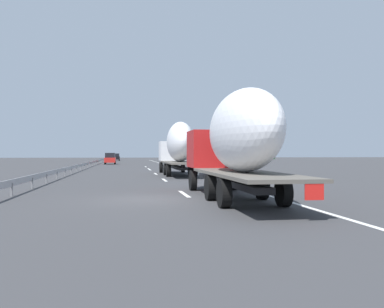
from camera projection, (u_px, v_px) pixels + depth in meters
The scene contains 17 objects.
ground_plane at pixel (133, 167), 56.98m from camera, with size 260.00×260.00×0.00m, color #38383A.
lane_stripe_0 at pixel (184, 194), 19.73m from camera, with size 3.20×0.20×0.01m, color white.
lane_stripe_1 at pixel (164, 180), 29.96m from camera, with size 3.20×0.20×0.01m, color white.
lane_stripe_2 at pixel (156, 174), 39.08m from camera, with size 3.20×0.20×0.01m, color white.
lane_stripe_3 at pixel (150, 170), 48.75m from camera, with size 3.20×0.20×0.01m, color white.
lane_stripe_4 at pixel (149, 169), 51.57m from camera, with size 3.20×0.20×0.01m, color white.
lane_stripe_5 at pixel (146, 167), 59.71m from camera, with size 3.20×0.20×0.01m, color white.
edge_line_right at pixel (169, 166), 62.78m from camera, with size 110.00×0.20×0.01m, color white.
truck_lead at pixel (178, 146), 36.65m from camera, with size 13.67×2.55×4.60m.
truck_trailing at pixel (236, 139), 17.32m from camera, with size 12.82×2.55×4.42m.
car_red_compact at pixel (110, 159), 73.41m from camera, with size 4.28×1.91×2.00m.
car_black_suv at pixel (116, 157), 106.67m from camera, with size 4.28×1.76×1.88m.
road_sign at pixel (188, 152), 51.76m from camera, with size 0.10×0.90×2.91m.
tree_0 at pixel (256, 128), 36.73m from camera, with size 3.37×3.37×6.87m.
tree_1 at pixel (172, 145), 105.40m from camera, with size 3.77×3.77×6.83m.
tree_2 at pixel (185, 142), 90.46m from camera, with size 2.77×2.77×6.94m.
guardrail_median at pixel (90, 163), 59.01m from camera, with size 94.00×0.10×0.76m.
Camera 1 is at (-17.54, 0.90, 1.93)m, focal length 38.96 mm.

